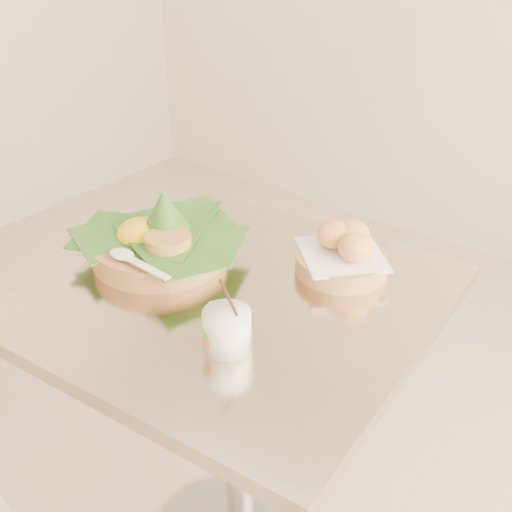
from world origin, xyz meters
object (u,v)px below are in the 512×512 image
Objects in this scene: cafe_table at (240,384)px; coffee_mug at (226,328)px; bread_basket at (344,253)px; rice_basket at (159,239)px.

coffee_mug is at bearing -57.47° from cafe_table.
coffee_mug is at bearing -94.10° from bread_basket.
rice_basket is at bearing -149.25° from bread_basket.
rice_basket is at bearing 154.74° from coffee_mug.
cafe_table is 0.34m from rice_basket.
rice_basket is 1.55× the size of bread_basket.
bread_basket is 0.33m from coffee_mug.
cafe_table is at bearing -119.59° from bread_basket.
cafe_table is at bearing -1.09° from rice_basket.
bread_basket is (0.11, 0.19, 0.26)m from cafe_table.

